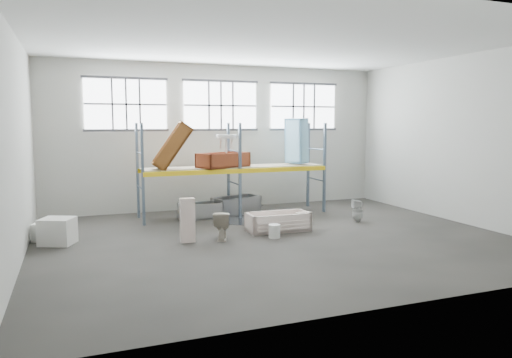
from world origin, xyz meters
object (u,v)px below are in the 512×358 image
cistern_tall (187,220)px  steel_tub_left (200,210)px  steel_tub_right (236,205)px  bucket (274,231)px  toilet_white (358,211)px  rust_tub_flat (223,160)px  carton_near (57,231)px  toilet_beige (222,225)px  blue_tub_upright (297,141)px  bathtub_beige (278,222)px

cistern_tall → steel_tub_left: size_ratio=0.83×
steel_tub_left → steel_tub_right: bearing=13.9°
cistern_tall → bucket: cistern_tall is taller
toilet_white → rust_tub_flat: size_ratio=0.42×
cistern_tall → bucket: (2.22, -0.39, -0.38)m
toilet_white → bucket: toilet_white is taller
steel_tub_left → carton_near: size_ratio=1.76×
toilet_beige → carton_near: bearing=5.3°
cistern_tall → bucket: bearing=-6.8°
rust_tub_flat → blue_tub_upright: bearing=3.3°
bucket → toilet_white: bearing=17.5°
carton_near → toilet_beige: bearing=-14.0°
cistern_tall → blue_tub_upright: blue_tub_upright is taller
rust_tub_flat → bathtub_beige: bearing=-72.5°
cistern_tall → blue_tub_upright: 5.76m
rust_tub_flat → bucket: (0.37, -3.32, -1.64)m
cistern_tall → steel_tub_left: (1.06, 2.86, -0.31)m
steel_tub_right → blue_tub_upright: size_ratio=1.03×
steel_tub_right → bucket: (-0.15, -3.58, -0.11)m
toilet_white → carton_near: 8.48m
blue_tub_upright → carton_near: (-7.58, -2.15, -2.07)m
toilet_beige → carton_near: size_ratio=0.98×
blue_tub_upright → carton_near: size_ratio=1.98×
toilet_beige → steel_tub_left: toilet_beige is taller
bathtub_beige → blue_tub_upright: (1.86, 2.71, 2.14)m
cistern_tall → bucket: size_ratio=3.15×
toilet_beige → carton_near: 4.07m
toilet_beige → steel_tub_right: size_ratio=0.48×
bucket → blue_tub_upright: bearing=56.6°
bathtub_beige → bucket: bathtub_beige is taller
steel_tub_left → bucket: (1.16, -3.25, -0.07)m
toilet_white → steel_tub_left: (-4.34, 2.25, -0.10)m
bucket → steel_tub_right: bearing=87.6°
cistern_tall → toilet_white: 5.44m
cistern_tall → blue_tub_upright: size_ratio=0.74×
bathtub_beige → steel_tub_left: bearing=124.0°
cistern_tall → steel_tub_right: cistern_tall is taller
cistern_tall → bathtub_beige: bearing=11.2°
blue_tub_upright → bucket: (-2.29, -3.47, -2.22)m
steel_tub_left → carton_near: carton_near is taller
rust_tub_flat → steel_tub_right: bearing=26.6°
steel_tub_left → steel_tub_right: steel_tub_right is taller
steel_tub_right → carton_near: size_ratio=2.03×
bathtub_beige → cistern_tall: cistern_tall is taller
carton_near → steel_tub_right: bearing=22.5°
steel_tub_right → blue_tub_upright: bearing=-2.8°
toilet_beige → steel_tub_left: size_ratio=0.55×
toilet_beige → carton_near: toilet_beige is taller
cistern_tall → carton_near: bearing=166.3°
toilet_white → steel_tub_left: toilet_white is taller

